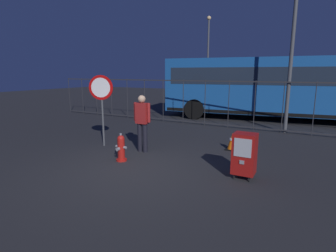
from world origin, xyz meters
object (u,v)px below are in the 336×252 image
at_px(newspaper_box_primary, 244,154).
at_px(pedestrian, 142,120).
at_px(bus_near, 274,85).
at_px(street_light_near_right, 208,53).
at_px(stop_sign, 101,96).
at_px(fire_hydrant, 121,148).
at_px(traffic_cone, 232,141).
at_px(bus_far, 326,83).
at_px(street_light_near_left, 296,8).

distance_m(newspaper_box_primary, pedestrian, 3.19).
distance_m(bus_near, street_light_near_right, 9.16).
bearing_deg(stop_sign, street_light_near_right, 97.50).
xyz_separation_m(fire_hydrant, traffic_cone, (2.29, 2.43, -0.09)).
height_order(traffic_cone, bus_far, bus_far).
xyz_separation_m(newspaper_box_primary, street_light_near_left, (0.34, 5.47, 4.01)).
distance_m(newspaper_box_primary, street_light_near_right, 16.67).
distance_m(fire_hydrant, newspaper_box_primary, 3.15).
bearing_deg(street_light_near_right, stop_sign, -82.50).
bearing_deg(bus_far, bus_near, -118.97).
xyz_separation_m(pedestrian, bus_near, (2.57, 7.72, 0.76)).
bearing_deg(newspaper_box_primary, traffic_cone, 111.43).
bearing_deg(stop_sign, traffic_cone, 22.04).
bearing_deg(street_light_near_left, bus_far, 78.01).
relative_size(newspaper_box_primary, street_light_near_right, 0.15).
relative_size(traffic_cone, bus_near, 0.05).
bearing_deg(pedestrian, bus_near, 71.61).
xyz_separation_m(traffic_cone, street_light_near_right, (-5.63, 12.90, 3.60)).
xyz_separation_m(bus_near, bus_far, (2.30, 3.85, 0.00)).
xyz_separation_m(newspaper_box_primary, bus_near, (-0.53, 8.36, 1.14)).
bearing_deg(bus_near, fire_hydrant, -114.33).
bearing_deg(street_light_near_right, bus_near, -48.25).
relative_size(newspaper_box_primary, pedestrian, 0.61).
bearing_deg(traffic_cone, fire_hydrant, -133.30).
bearing_deg(traffic_cone, bus_near, 87.29).
bearing_deg(newspaper_box_primary, fire_hydrant, -173.97).
bearing_deg(newspaper_box_primary, pedestrian, 168.30).
relative_size(stop_sign, pedestrian, 1.34).
bearing_deg(newspaper_box_primary, bus_far, 81.75).
relative_size(stop_sign, street_light_near_right, 0.34).
height_order(traffic_cone, bus_near, bus_near).
relative_size(pedestrian, bus_near, 0.16).
bearing_deg(street_light_near_right, newspaper_box_primary, -66.71).
distance_m(traffic_cone, bus_far, 10.53).
bearing_deg(traffic_cone, stop_sign, -157.96).
relative_size(pedestrian, street_light_near_right, 0.25).
xyz_separation_m(newspaper_box_primary, street_light_near_right, (-6.46, 15.01, 3.29)).
height_order(bus_near, street_light_near_right, street_light_near_right).
xyz_separation_m(bus_far, street_light_near_right, (-8.23, 2.80, 2.15)).
xyz_separation_m(fire_hydrant, street_light_near_left, (3.46, 5.80, 4.23)).
distance_m(fire_hydrant, street_light_near_left, 7.97).
bearing_deg(bus_near, bus_far, 51.39).
relative_size(newspaper_box_primary, traffic_cone, 1.92).
bearing_deg(bus_far, pedestrian, -110.91).
bearing_deg(bus_far, fire_hydrant, -109.40).
distance_m(newspaper_box_primary, street_light_near_left, 6.80).
bearing_deg(bus_far, stop_sign, -116.69).
xyz_separation_m(fire_hydrant, stop_sign, (-1.44, 0.92, 1.25)).
height_order(stop_sign, street_light_near_left, street_light_near_left).
height_order(fire_hydrant, stop_sign, stop_sign).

